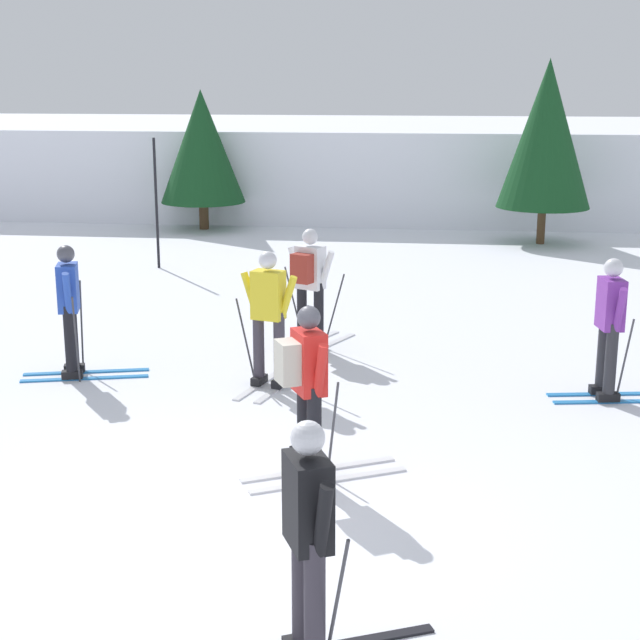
{
  "coord_description": "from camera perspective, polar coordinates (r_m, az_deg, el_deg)",
  "views": [
    {
      "loc": [
        1.61,
        -7.57,
        3.81
      ],
      "look_at": [
        0.27,
        3.7,
        0.9
      ],
      "focal_mm": 54.62,
      "sensor_mm": 36.0,
      "label": 1
    }
  ],
  "objects": [
    {
      "name": "ground_plane",
      "position": [
        8.62,
        -4.78,
        -11.88
      ],
      "size": [
        120.0,
        120.0,
        0.0
      ],
      "primitive_type": "plane",
      "color": "white"
    },
    {
      "name": "skier_black",
      "position": [
        6.36,
        -0.62,
        -12.66
      ],
      "size": [
        1.61,
        1.0,
        1.71
      ],
      "color": "black",
      "rests_on": "ground"
    },
    {
      "name": "conifer_far_left",
      "position": [
        24.22,
        -6.94,
        10.06
      ],
      "size": [
        2.07,
        2.07,
        3.39
      ],
      "color": "#513823",
      "rests_on": "ground"
    },
    {
      "name": "far_snow_ridge",
      "position": [
        29.08,
        3.65,
        9.15
      ],
      "size": [
        80.0,
        9.71,
        2.34
      ],
      "primitive_type": "cube",
      "color": "white",
      "rests_on": "ground"
    },
    {
      "name": "skier_white",
      "position": [
        13.52,
        -0.63,
        2.2
      ],
      "size": [
        1.02,
        1.6,
        1.71
      ],
      "color": "silver",
      "rests_on": "ground"
    },
    {
      "name": "skier_blue",
      "position": [
        12.67,
        -14.44,
        0.73
      ],
      "size": [
        1.64,
        0.98,
        1.71
      ],
      "color": "#237AC6",
      "rests_on": "ground"
    },
    {
      "name": "conifer_far_right",
      "position": [
        22.47,
        13.12,
        10.57
      ],
      "size": [
        2.09,
        2.09,
        4.09
      ],
      "color": "#513823",
      "rests_on": "ground"
    },
    {
      "name": "skier_purple",
      "position": [
        11.92,
        16.63,
        -0.27
      ],
      "size": [
        1.64,
        0.99,
        1.71
      ],
      "color": "#237AC6",
      "rests_on": "ground"
    },
    {
      "name": "skier_red",
      "position": [
        9.15,
        -0.78,
        -3.78
      ],
      "size": [
        1.59,
        1.07,
        1.71
      ],
      "color": "silver",
      "rests_on": "ground"
    },
    {
      "name": "skier_yellow",
      "position": [
        11.9,
        -3.02,
        0.29
      ],
      "size": [
        0.97,
        1.64,
        1.71
      ],
      "color": "silver",
      "rests_on": "ground"
    },
    {
      "name": "trail_marker_pole",
      "position": [
        19.49,
        -9.57,
        6.73
      ],
      "size": [
        0.05,
        0.05,
        2.56
      ],
      "primitive_type": "cylinder",
      "color": "black",
      "rests_on": "ground"
    }
  ]
}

